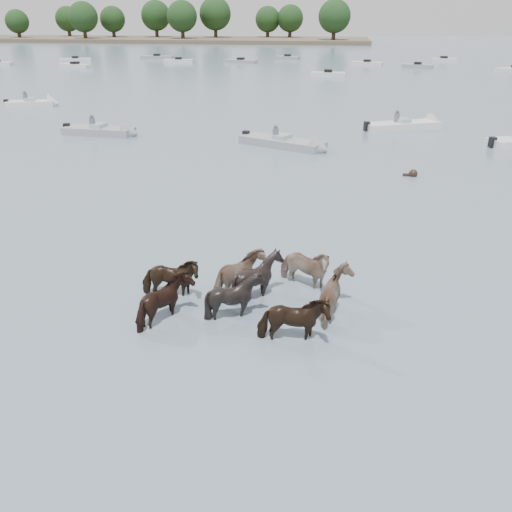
# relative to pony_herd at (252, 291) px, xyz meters

# --- Properties ---
(ground) EXTENTS (400.00, 400.00, 0.00)m
(ground) POSITION_rel_pony_herd_xyz_m (-0.55, -1.56, -0.50)
(ground) COLOR slate
(ground) RESTS_ON ground
(shoreline) EXTENTS (160.00, 30.00, 1.00)m
(shoreline) POSITION_rel_pony_herd_xyz_m (-70.55, 148.44, 0.00)
(shoreline) COLOR #4C4233
(shoreline) RESTS_ON ground
(pony_herd) EXTENTS (6.48, 4.33, 1.57)m
(pony_herd) POSITION_rel_pony_herd_xyz_m (0.00, 0.00, 0.00)
(pony_herd) COLOR black
(pony_herd) RESTS_ON ground
(swimming_pony) EXTENTS (0.72, 0.44, 0.44)m
(swimming_pony) POSITION_rel_pony_herd_xyz_m (5.91, 14.28, -0.40)
(swimming_pony) COLOR black
(swimming_pony) RESTS_ON ground
(motorboat_a) EXTENTS (5.38, 2.00, 1.92)m
(motorboat_a) POSITION_rel_pony_herd_xyz_m (-12.91, 21.69, -0.27)
(motorboat_a) COLOR gray
(motorboat_a) RESTS_ON ground
(motorboat_b) EXTENTS (5.95, 4.06, 1.92)m
(motorboat_b) POSITION_rel_pony_herd_xyz_m (-0.48, 19.55, -0.27)
(motorboat_b) COLOR gray
(motorboat_b) RESTS_ON ground
(motorboat_c) EXTENTS (6.03, 3.94, 1.92)m
(motorboat_c) POSITION_rel_pony_herd_xyz_m (7.28, 26.92, -0.27)
(motorboat_c) COLOR silver
(motorboat_c) RESTS_ON ground
(motorboat_f) EXTENTS (4.68, 2.87, 1.92)m
(motorboat_f) POSITION_rel_pony_herd_xyz_m (-23.70, 32.52, -0.27)
(motorboat_f) COLOR silver
(motorboat_f) RESTS_ON ground
(distant_flotilla) EXTENTS (105.78, 29.11, 0.93)m
(distant_flotilla) POSITION_rel_pony_herd_xyz_m (-0.85, 74.75, -0.24)
(distant_flotilla) COLOR silver
(distant_flotilla) RESTS_ON ground
(treeline) EXTENTS (149.79, 23.04, 12.17)m
(treeline) POSITION_rel_pony_herd_xyz_m (-73.48, 146.62, 6.03)
(treeline) COLOR #382619
(treeline) RESTS_ON ground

